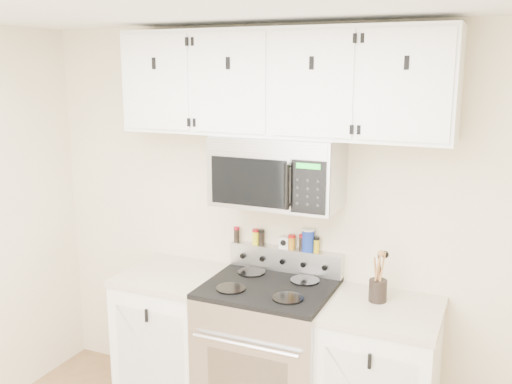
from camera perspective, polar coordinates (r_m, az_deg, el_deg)
back_wall at (r=3.68m, az=3.20°, el=-3.24°), size 3.50×0.01×2.50m
range at (r=3.69m, az=1.25°, el=-15.97°), size 0.76×0.65×1.10m
base_cabinet_left at (r=4.00m, az=-8.08°, el=-14.12°), size 0.64×0.62×0.92m
base_cabinet_right at (r=3.55m, az=12.27°, el=-17.97°), size 0.64×0.62×0.92m
microwave at (r=3.42m, az=2.16°, el=2.10°), size 0.76×0.44×0.42m
upper_cabinets at (r=3.39m, az=2.38°, el=10.86°), size 2.00×0.35×0.62m
utensil_crock at (r=3.39m, az=12.09°, el=-9.44°), size 0.10×0.10×0.30m
kitchen_timer at (r=3.68m, az=2.90°, el=-5.06°), size 0.06×0.05×0.07m
salt_canister at (r=3.62m, az=5.23°, el=-4.80°), size 0.08×0.08×0.15m
spice_jar_0 at (r=3.81m, az=-1.96°, el=-4.24°), size 0.04×0.04×0.10m
spice_jar_1 at (r=3.75m, az=-0.03°, el=-4.49°), size 0.05×0.05×0.10m
spice_jar_2 at (r=3.74m, az=0.53°, el=-4.55°), size 0.04×0.04×0.10m
spice_jar_3 at (r=3.66m, az=3.58°, el=-5.00°), size 0.04×0.04×0.09m
spice_jar_4 at (r=3.64m, az=4.65°, el=-5.04°), size 0.04×0.04×0.10m
spice_jar_5 at (r=3.62m, az=5.46°, el=-5.20°), size 0.04×0.04×0.10m
spice_jar_6 at (r=3.61m, az=6.07°, el=-5.25°), size 0.04×0.04×0.10m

